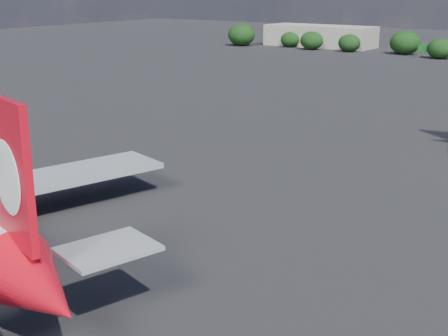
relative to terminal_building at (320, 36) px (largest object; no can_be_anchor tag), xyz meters
The scene contains 3 objects.
ground 147.19m from the terminal_building, 63.78° to the right, with size 500.00×500.00×0.00m, color black.
terminal_building is the anchor object (origin of this frame).
highway_sign 49.66m from the terminal_building, 18.80° to the right, with size 6.00×0.30×4.50m.
Camera 1 is at (46.60, -31.46, 23.81)m, focal length 50.00 mm.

